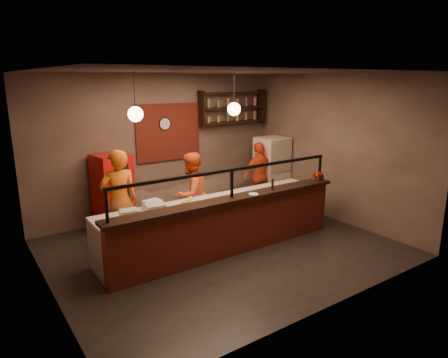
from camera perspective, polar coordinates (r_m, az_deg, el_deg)
floor at (r=7.62m, az=-0.26°, el=-9.78°), size 6.00×6.00×0.00m
ceiling at (r=6.96m, az=-0.29°, el=15.06°), size 6.00×6.00×0.00m
wall_back at (r=9.26m, az=-9.06°, el=4.71°), size 6.00×0.00×6.00m
wall_left at (r=6.01m, az=-24.62°, el=-1.50°), size 0.00×5.00×5.00m
wall_right at (r=9.12m, az=15.53°, el=4.23°), size 0.00×5.00×5.00m
wall_front at (r=5.31m, az=15.14°, el=-2.63°), size 6.00×0.00×6.00m
brick_patch at (r=9.27m, az=-7.93°, el=6.64°), size 1.60×0.04×1.30m
service_counter at (r=7.20m, az=1.09°, el=-6.94°), size 4.60×0.25×1.00m
counter_ledge at (r=7.02m, az=1.11°, el=-2.90°), size 4.70×0.37×0.06m
worktop_cabinet at (r=7.61m, az=-1.12°, el=-6.35°), size 4.60×0.75×0.85m
worktop at (r=7.46m, az=-1.13°, el=-3.11°), size 4.60×0.75×0.05m
sneeze_guard at (r=6.93m, az=1.13°, el=-0.21°), size 4.50×0.05×0.52m
wall_shelving at (r=9.98m, az=1.25°, el=10.17°), size 1.84×0.28×0.85m
wall_clock at (r=9.20m, az=-8.50°, el=7.81°), size 0.30×0.04×0.30m
pendant_left at (r=6.45m, az=-12.54°, el=9.05°), size 0.24×0.24×0.77m
pendant_right at (r=7.38m, az=1.44°, el=9.97°), size 0.24×0.24×0.77m
cook_left at (r=7.49m, az=-14.75°, el=-3.00°), size 0.72×0.51×1.88m
cook_mid at (r=7.97m, az=-4.74°, el=-2.24°), size 0.98×0.85×1.70m
cook_right at (r=9.60m, az=5.07°, el=0.42°), size 0.97×0.42×1.64m
fridge at (r=10.09m, az=6.80°, el=1.17°), size 0.72×0.67×1.69m
red_cooler at (r=8.64m, az=-15.57°, el=-1.77°), size 0.79×0.74×1.60m
pizza_dough at (r=7.80m, az=3.97°, el=-2.15°), size 0.57×0.57×0.01m
prep_tub_a at (r=6.77m, az=-9.79°, el=-4.22°), size 0.34×0.28×0.16m
prep_tub_b at (r=7.01m, az=-10.17°, el=-3.63°), size 0.34×0.29×0.15m
prep_tub_c at (r=6.63m, az=-13.41°, el=-4.88°), size 0.32×0.27×0.14m
rolling_pin at (r=7.31m, az=-5.33°, el=-3.08°), size 0.34×0.27×0.06m
condiment_caddy at (r=8.45m, az=13.24°, el=0.24°), size 0.22×0.18×0.11m
pepper_mill at (r=7.51m, az=6.95°, el=-0.77°), size 0.06×0.06×0.22m
small_plate at (r=7.22m, az=4.24°, el=-2.16°), size 0.22×0.22×0.01m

